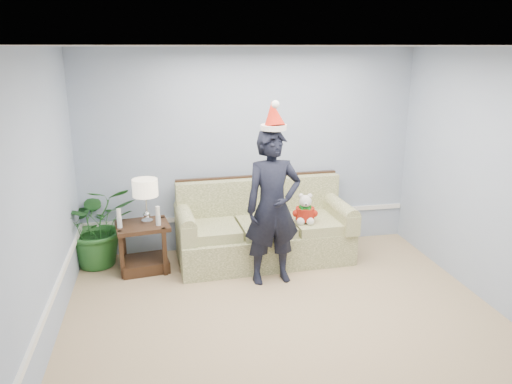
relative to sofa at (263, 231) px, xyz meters
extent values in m
cube|color=tan|center=(-0.09, -2.04, -0.38)|extent=(4.50, 5.00, 0.02)
cube|color=white|center=(-0.09, -2.04, 2.34)|extent=(4.50, 5.00, 0.02)
cube|color=#98AAC2|center=(-0.09, 0.47, 0.98)|extent=(4.50, 0.02, 2.70)
cube|color=#98AAC2|center=(-2.35, -2.04, 0.98)|extent=(0.02, 5.00, 2.70)
cube|color=white|center=(-0.09, 0.45, 0.08)|extent=(4.48, 0.03, 0.06)
cube|color=white|center=(-2.33, -2.04, 0.08)|extent=(0.03, 4.98, 0.06)
cube|color=#4D5A2B|center=(0.00, -0.06, -0.16)|extent=(2.26, 1.05, 0.42)
cube|color=#4D5A2B|center=(-0.68, -0.12, 0.12)|extent=(0.69, 0.79, 0.13)
cube|color=#4D5A2B|center=(0.00, -0.12, 0.12)|extent=(0.69, 0.79, 0.13)
cube|color=#4D5A2B|center=(0.68, -0.12, 0.12)|extent=(0.69, 0.79, 0.13)
cube|color=#4D5A2B|center=(0.00, 0.29, 0.35)|extent=(2.22, 0.32, 0.59)
cube|color=black|center=(0.00, 0.37, 0.64)|extent=(2.21, 0.17, 0.05)
cube|color=#4D5A2B|center=(-1.01, -0.06, 0.18)|extent=(0.23, 0.96, 0.25)
cube|color=#4D5A2B|center=(1.01, -0.06, 0.18)|extent=(0.23, 0.96, 0.25)
cube|color=#3D2616|center=(-1.54, -0.09, 0.22)|extent=(0.70, 0.61, 0.05)
cube|color=#3D2616|center=(-1.54, -0.09, -0.30)|extent=(0.63, 0.54, 0.14)
cube|color=#3D2616|center=(-1.79, -0.29, -0.06)|extent=(0.06, 0.06, 0.61)
cube|color=#3D2616|center=(-1.28, -0.29, -0.06)|extent=(0.06, 0.06, 0.61)
cube|color=#3D2616|center=(-1.79, 0.12, -0.06)|extent=(0.06, 0.06, 0.61)
cube|color=#3D2616|center=(-1.28, 0.12, -0.06)|extent=(0.06, 0.06, 0.61)
cylinder|color=silver|center=(-1.47, -0.03, 0.25)|extent=(0.14, 0.14, 0.03)
sphere|color=silver|center=(-1.47, -0.03, 0.34)|extent=(0.09, 0.09, 0.09)
cylinder|color=silver|center=(-1.47, -0.03, 0.47)|extent=(0.02, 0.02, 0.31)
cylinder|color=#FFEECB|center=(-1.47, -0.03, 0.68)|extent=(0.31, 0.31, 0.21)
cylinder|color=silver|center=(-1.79, -0.17, 0.31)|extent=(0.06, 0.06, 0.13)
cylinder|color=white|center=(-1.79, -0.17, 0.42)|extent=(0.05, 0.05, 0.11)
cylinder|color=silver|center=(-1.34, -0.17, 0.31)|extent=(0.06, 0.06, 0.13)
cylinder|color=white|center=(-1.34, -0.17, 0.42)|extent=(0.05, 0.05, 0.11)
imported|color=#245F25|center=(-2.09, 0.19, 0.17)|extent=(1.07, 0.96, 1.07)
imported|color=black|center=(-0.03, -0.67, 0.54)|extent=(0.70, 0.49, 1.82)
cylinder|color=silver|center=(-0.03, -0.67, 1.47)|extent=(0.34, 0.34, 0.06)
cone|color=#AF2812|center=(-0.03, -0.65, 1.62)|extent=(0.30, 0.36, 0.34)
sphere|color=silver|center=(-0.03, -0.75, 1.73)|extent=(0.09, 0.09, 0.09)
sphere|color=silver|center=(0.49, -0.23, 0.29)|extent=(0.22, 0.22, 0.22)
cylinder|color=#AF2812|center=(0.49, -0.23, 0.29)|extent=(0.28, 0.28, 0.16)
cylinder|color=#106719|center=(0.49, -0.23, 0.38)|extent=(0.19, 0.19, 0.03)
sphere|color=silver|center=(0.43, -0.34, 0.22)|extent=(0.10, 0.10, 0.10)
sphere|color=silver|center=(0.55, -0.34, 0.22)|extent=(0.10, 0.10, 0.10)
sphere|color=silver|center=(0.49, -0.24, 0.46)|extent=(0.16, 0.16, 0.16)
sphere|color=black|center=(0.49, -0.34, 0.44)|extent=(0.02, 0.02, 0.02)
sphere|color=silver|center=(0.44, -0.23, 0.53)|extent=(0.06, 0.06, 0.06)
sphere|color=silver|center=(0.55, -0.23, 0.53)|extent=(0.06, 0.06, 0.06)
camera|label=1|loc=(-1.26, -6.00, 2.33)|focal=35.00mm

